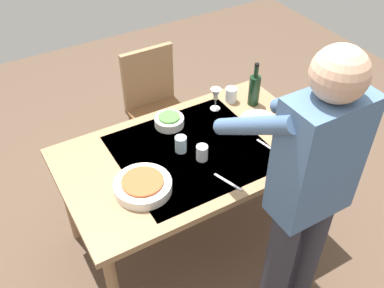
{
  "coord_description": "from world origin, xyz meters",
  "views": [
    {
      "loc": [
        0.94,
        1.63,
        2.4
      ],
      "look_at": [
        0.0,
        0.0,
        0.8
      ],
      "focal_mm": 41.0,
      "sensor_mm": 36.0,
      "label": 1
    }
  ],
  "objects_px": {
    "wine_bottle": "(254,89)",
    "wine_glass_left": "(216,95)",
    "side_bowl_salad": "(170,120)",
    "dinner_plate_near": "(259,121)",
    "chair_near": "(155,102)",
    "water_cup_far_left": "(202,153)",
    "water_cup_near_right": "(231,95)",
    "water_cup_near_left": "(181,144)",
    "person_server": "(307,191)",
    "dining_table": "(192,161)",
    "serving_bowl_pasta": "(143,185)"
  },
  "relations": [
    {
      "from": "water_cup_far_left",
      "to": "side_bowl_salad",
      "type": "xyz_separation_m",
      "value": [
        0.01,
        -0.36,
        -0.01
      ]
    },
    {
      "from": "wine_glass_left",
      "to": "water_cup_near_left",
      "type": "xyz_separation_m",
      "value": [
        0.39,
        0.25,
        -0.06
      ]
    },
    {
      "from": "water_cup_far_left",
      "to": "dinner_plate_near",
      "type": "distance_m",
      "value": 0.5
    },
    {
      "from": "person_server",
      "to": "wine_glass_left",
      "type": "bearing_deg",
      "value": -98.53
    },
    {
      "from": "water_cup_far_left",
      "to": "side_bowl_salad",
      "type": "relative_size",
      "value": 0.51
    },
    {
      "from": "water_cup_near_right",
      "to": "wine_bottle",
      "type": "bearing_deg",
      "value": 137.99
    },
    {
      "from": "serving_bowl_pasta",
      "to": "dinner_plate_near",
      "type": "bearing_deg",
      "value": -168.83
    },
    {
      "from": "dining_table",
      "to": "person_server",
      "type": "xyz_separation_m",
      "value": [
        -0.19,
        0.71,
        0.29
      ]
    },
    {
      "from": "water_cup_near_right",
      "to": "person_server",
      "type": "bearing_deg",
      "value": 74.28
    },
    {
      "from": "dining_table",
      "to": "side_bowl_salad",
      "type": "relative_size",
      "value": 8.31
    },
    {
      "from": "dinner_plate_near",
      "to": "wine_glass_left",
      "type": "bearing_deg",
      "value": -56.92
    },
    {
      "from": "water_cup_near_right",
      "to": "water_cup_far_left",
      "type": "relative_size",
      "value": 1.06
    },
    {
      "from": "wine_bottle",
      "to": "side_bowl_salad",
      "type": "bearing_deg",
      "value": -7.1
    },
    {
      "from": "water_cup_near_left",
      "to": "side_bowl_salad",
      "type": "height_order",
      "value": "water_cup_near_left"
    },
    {
      "from": "wine_bottle",
      "to": "wine_glass_left",
      "type": "distance_m",
      "value": 0.25
    },
    {
      "from": "person_server",
      "to": "water_cup_near_left",
      "type": "bearing_deg",
      "value": -72.0
    },
    {
      "from": "wine_glass_left",
      "to": "water_cup_near_left",
      "type": "bearing_deg",
      "value": 32.46
    },
    {
      "from": "wine_bottle",
      "to": "water_cup_near_left",
      "type": "xyz_separation_m",
      "value": [
        0.63,
        0.17,
        -0.06
      ]
    },
    {
      "from": "water_cup_near_right",
      "to": "serving_bowl_pasta",
      "type": "xyz_separation_m",
      "value": [
        0.84,
        0.44,
        -0.02
      ]
    },
    {
      "from": "chair_near",
      "to": "wine_glass_left",
      "type": "distance_m",
      "value": 0.66
    },
    {
      "from": "water_cup_near_right",
      "to": "side_bowl_salad",
      "type": "xyz_separation_m",
      "value": [
        0.47,
        0.03,
        -0.02
      ]
    },
    {
      "from": "person_server",
      "to": "water_cup_near_left",
      "type": "xyz_separation_m",
      "value": [
        0.24,
        -0.74,
        -0.17
      ]
    },
    {
      "from": "person_server",
      "to": "side_bowl_salad",
      "type": "distance_m",
      "value": 1.02
    },
    {
      "from": "serving_bowl_pasta",
      "to": "water_cup_near_left",
      "type": "bearing_deg",
      "value": -151.63
    },
    {
      "from": "wine_glass_left",
      "to": "dinner_plate_near",
      "type": "height_order",
      "value": "wine_glass_left"
    },
    {
      "from": "water_cup_far_left",
      "to": "wine_bottle",
      "type": "bearing_deg",
      "value": -152.56
    },
    {
      "from": "water_cup_near_left",
      "to": "water_cup_far_left",
      "type": "height_order",
      "value": "water_cup_near_left"
    },
    {
      "from": "water_cup_far_left",
      "to": "person_server",
      "type": "bearing_deg",
      "value": 105.58
    },
    {
      "from": "person_server",
      "to": "wine_bottle",
      "type": "xyz_separation_m",
      "value": [
        -0.39,
        -0.91,
        -0.1
      ]
    },
    {
      "from": "serving_bowl_pasta",
      "to": "dining_table",
      "type": "bearing_deg",
      "value": -159.39
    },
    {
      "from": "water_cup_near_right",
      "to": "dinner_plate_near",
      "type": "relative_size",
      "value": 0.42
    },
    {
      "from": "chair_near",
      "to": "wine_bottle",
      "type": "distance_m",
      "value": 0.82
    },
    {
      "from": "dining_table",
      "to": "water_cup_near_left",
      "type": "bearing_deg",
      "value": -30.05
    },
    {
      "from": "wine_glass_left",
      "to": "water_cup_near_right",
      "type": "xyz_separation_m",
      "value": [
        -0.14,
        -0.02,
        -0.06
      ]
    },
    {
      "from": "wine_bottle",
      "to": "serving_bowl_pasta",
      "type": "relative_size",
      "value": 0.99
    },
    {
      "from": "wine_glass_left",
      "to": "side_bowl_salad",
      "type": "distance_m",
      "value": 0.34
    },
    {
      "from": "wine_bottle",
      "to": "dinner_plate_near",
      "type": "bearing_deg",
      "value": 64.48
    },
    {
      "from": "dinner_plate_near",
      "to": "chair_near",
      "type": "bearing_deg",
      "value": -67.47
    },
    {
      "from": "side_bowl_salad",
      "to": "dinner_plate_near",
      "type": "distance_m",
      "value": 0.55
    },
    {
      "from": "wine_bottle",
      "to": "side_bowl_salad",
      "type": "distance_m",
      "value": 0.58
    },
    {
      "from": "chair_near",
      "to": "water_cup_near_left",
      "type": "relative_size",
      "value": 9.36
    },
    {
      "from": "dining_table",
      "to": "wine_bottle",
      "type": "relative_size",
      "value": 5.05
    },
    {
      "from": "serving_bowl_pasta",
      "to": "side_bowl_salad",
      "type": "distance_m",
      "value": 0.56
    },
    {
      "from": "water_cup_far_left",
      "to": "serving_bowl_pasta",
      "type": "height_order",
      "value": "water_cup_far_left"
    },
    {
      "from": "chair_near",
      "to": "water_cup_far_left",
      "type": "distance_m",
      "value": 0.96
    },
    {
      "from": "chair_near",
      "to": "water_cup_near_left",
      "type": "distance_m",
      "value": 0.87
    },
    {
      "from": "wine_glass_left",
      "to": "serving_bowl_pasta",
      "type": "relative_size",
      "value": 0.5
    },
    {
      "from": "water_cup_far_left",
      "to": "chair_near",
      "type": "bearing_deg",
      "value": -99.36
    },
    {
      "from": "water_cup_near_right",
      "to": "water_cup_far_left",
      "type": "distance_m",
      "value": 0.6
    },
    {
      "from": "water_cup_near_left",
      "to": "water_cup_far_left",
      "type": "relative_size",
      "value": 1.06
    }
  ]
}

